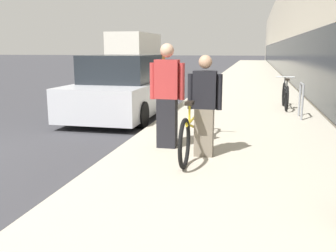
{
  "coord_description": "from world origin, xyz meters",
  "views": [
    {
      "loc": [
        5.84,
        -4.14,
        1.74
      ],
      "look_at": [
        1.84,
        13.41,
        -1.95
      ],
      "focal_mm": 40.0,
      "sensor_mm": 36.0,
      "label": 1
    }
  ],
  "objects_px": {
    "tandem_bicycle": "(196,126)",
    "moving_truck": "(138,54)",
    "person_bystander": "(167,96)",
    "parked_sedan_curbside": "(122,90)",
    "person_rider": "(205,106)",
    "bike_rack_hoop": "(301,97)",
    "cruiser_bike_nearest": "(285,95)"
  },
  "relations": [
    {
      "from": "tandem_bicycle",
      "to": "moving_truck",
      "type": "bearing_deg",
      "value": 109.99
    },
    {
      "from": "person_bystander",
      "to": "moving_truck",
      "type": "height_order",
      "value": "moving_truck"
    },
    {
      "from": "moving_truck",
      "to": "person_bystander",
      "type": "bearing_deg",
      "value": -71.3
    },
    {
      "from": "tandem_bicycle",
      "to": "parked_sedan_curbside",
      "type": "distance_m",
      "value": 4.06
    },
    {
      "from": "person_bystander",
      "to": "moving_truck",
      "type": "xyz_separation_m",
      "value": [
        -6.56,
        19.39,
        0.44
      ]
    },
    {
      "from": "parked_sedan_curbside",
      "to": "moving_truck",
      "type": "height_order",
      "value": "moving_truck"
    },
    {
      "from": "person_rider",
      "to": "moving_truck",
      "type": "distance_m",
      "value": 21.06
    },
    {
      "from": "person_bystander",
      "to": "bike_rack_hoop",
      "type": "xyz_separation_m",
      "value": [
        2.51,
        3.35,
        -0.35
      ]
    },
    {
      "from": "cruiser_bike_nearest",
      "to": "moving_truck",
      "type": "xyz_separation_m",
      "value": [
        -8.82,
        14.52,
        0.94
      ]
    },
    {
      "from": "person_rider",
      "to": "parked_sedan_curbside",
      "type": "relative_size",
      "value": 0.37
    },
    {
      "from": "person_rider",
      "to": "bike_rack_hoop",
      "type": "relative_size",
      "value": 1.82
    },
    {
      "from": "tandem_bicycle",
      "to": "cruiser_bike_nearest",
      "type": "xyz_separation_m",
      "value": [
        1.77,
        4.88,
        -0.01
      ]
    },
    {
      "from": "tandem_bicycle",
      "to": "parked_sedan_curbside",
      "type": "relative_size",
      "value": 0.69
    },
    {
      "from": "person_bystander",
      "to": "bike_rack_hoop",
      "type": "height_order",
      "value": "person_bystander"
    },
    {
      "from": "person_rider",
      "to": "person_bystander",
      "type": "bearing_deg",
      "value": 150.05
    },
    {
      "from": "person_bystander",
      "to": "cruiser_bike_nearest",
      "type": "xyz_separation_m",
      "value": [
        2.26,
        4.87,
        -0.5
      ]
    },
    {
      "from": "moving_truck",
      "to": "parked_sedan_curbside",
      "type": "bearing_deg",
      "value": -74.04
    },
    {
      "from": "cruiser_bike_nearest",
      "to": "moving_truck",
      "type": "relative_size",
      "value": 0.24
    },
    {
      "from": "cruiser_bike_nearest",
      "to": "parked_sedan_curbside",
      "type": "relative_size",
      "value": 0.41
    },
    {
      "from": "bike_rack_hoop",
      "to": "parked_sedan_curbside",
      "type": "bearing_deg",
      "value": -178.39
    },
    {
      "from": "tandem_bicycle",
      "to": "person_bystander",
      "type": "height_order",
      "value": "person_bystander"
    },
    {
      "from": "person_bystander",
      "to": "cruiser_bike_nearest",
      "type": "height_order",
      "value": "person_bystander"
    },
    {
      "from": "tandem_bicycle",
      "to": "person_rider",
      "type": "distance_m",
      "value": 0.57
    },
    {
      "from": "tandem_bicycle",
      "to": "bike_rack_hoop",
      "type": "height_order",
      "value": "tandem_bicycle"
    },
    {
      "from": "parked_sedan_curbside",
      "to": "moving_truck",
      "type": "distance_m",
      "value": 16.82
    },
    {
      "from": "cruiser_bike_nearest",
      "to": "bike_rack_hoop",
      "type": "bearing_deg",
      "value": -80.81
    },
    {
      "from": "person_rider",
      "to": "person_bystander",
      "type": "relative_size",
      "value": 0.9
    },
    {
      "from": "person_rider",
      "to": "tandem_bicycle",
      "type": "bearing_deg",
      "value": 115.54
    },
    {
      "from": "tandem_bicycle",
      "to": "cruiser_bike_nearest",
      "type": "distance_m",
      "value": 5.19
    },
    {
      "from": "person_bystander",
      "to": "parked_sedan_curbside",
      "type": "relative_size",
      "value": 0.41
    },
    {
      "from": "bike_rack_hoop",
      "to": "tandem_bicycle",
      "type": "bearing_deg",
      "value": -120.9
    },
    {
      "from": "bike_rack_hoop",
      "to": "parked_sedan_curbside",
      "type": "distance_m",
      "value": 4.45
    }
  ]
}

